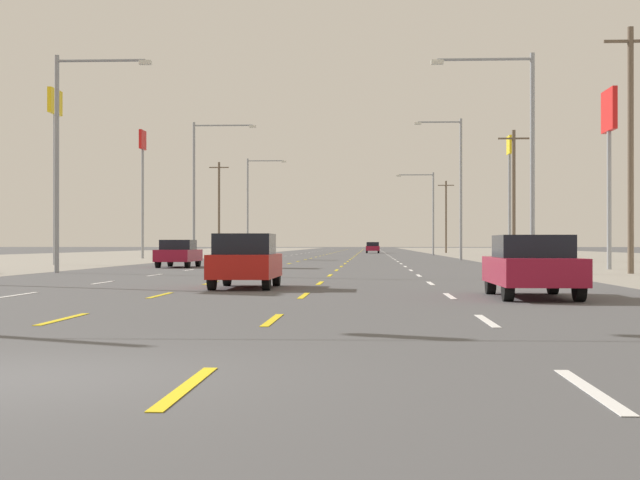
{
  "coord_description": "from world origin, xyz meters",
  "views": [
    {
      "loc": [
        3.37,
        -9.0,
        1.26
      ],
      "look_at": [
        -0.48,
        64.86,
        1.53
      ],
      "focal_mm": 54.89,
      "sensor_mm": 36.0,
      "label": 1
    }
  ],
  "objects_px": {
    "sedan_inner_right_midfar": "(373,247)",
    "streetlight_left_row_2": "(251,199)",
    "pole_sign_left_row_1": "(55,134)",
    "hatchback_center_turn_near": "(245,261)",
    "streetlight_left_row_0": "(67,146)",
    "streetlight_right_row_1": "(457,180)",
    "streetlight_left_row_1": "(200,180)",
    "sedan_far_right_nearest": "(532,265)",
    "pole_sign_right_row_2": "(510,170)",
    "sedan_far_left_mid": "(179,253)",
    "streetlight_right_row_0": "(521,145)",
    "streetlight_right_row_2": "(429,207)",
    "pole_sign_right_row_1": "(609,130)",
    "pole_sign_left_row_2": "(143,165)"
  },
  "relations": [
    {
      "from": "sedan_inner_right_midfar",
      "to": "streetlight_left_row_2",
      "type": "distance_m",
      "value": 26.61
    },
    {
      "from": "pole_sign_left_row_1",
      "to": "hatchback_center_turn_near",
      "type": "bearing_deg",
      "value": -62.75
    },
    {
      "from": "hatchback_center_turn_near",
      "to": "streetlight_left_row_0",
      "type": "bearing_deg",
      "value": 124.43
    },
    {
      "from": "streetlight_left_row_0",
      "to": "streetlight_right_row_1",
      "type": "distance_m",
      "value": 38.03
    },
    {
      "from": "streetlight_left_row_0",
      "to": "streetlight_left_row_1",
      "type": "relative_size",
      "value": 0.89
    },
    {
      "from": "sedan_far_right_nearest",
      "to": "pole_sign_right_row_2",
      "type": "height_order",
      "value": "pole_sign_right_row_2"
    },
    {
      "from": "sedan_far_left_mid",
      "to": "sedan_inner_right_midfar",
      "type": "distance_m",
      "value": 78.18
    },
    {
      "from": "streetlight_right_row_1",
      "to": "sedan_inner_right_midfar",
      "type": "bearing_deg",
      "value": 96.46
    },
    {
      "from": "sedan_inner_right_midfar",
      "to": "streetlight_left_row_2",
      "type": "height_order",
      "value": "streetlight_left_row_2"
    },
    {
      "from": "streetlight_right_row_0",
      "to": "streetlight_right_row_2",
      "type": "distance_m",
      "value": 65.22
    },
    {
      "from": "streetlight_left_row_2",
      "to": "streetlight_right_row_2",
      "type": "bearing_deg",
      "value": 0.0
    },
    {
      "from": "pole_sign_right_row_1",
      "to": "streetlight_right_row_1",
      "type": "relative_size",
      "value": 0.82
    },
    {
      "from": "pole_sign_right_row_1",
      "to": "streetlight_left_row_2",
      "type": "height_order",
      "value": "streetlight_left_row_2"
    },
    {
      "from": "streetlight_left_row_1",
      "to": "streetlight_right_row_0",
      "type": "bearing_deg",
      "value": -59.34
    },
    {
      "from": "sedan_far_left_mid",
      "to": "streetlight_left_row_2",
      "type": "xyz_separation_m",
      "value": [
        -2.86,
        55.08,
        5.36
      ]
    },
    {
      "from": "hatchback_center_turn_near",
      "to": "streetlight_left_row_2",
      "type": "height_order",
      "value": "streetlight_left_row_2"
    },
    {
      "from": "sedan_far_right_nearest",
      "to": "pole_sign_left_row_2",
      "type": "bearing_deg",
      "value": 111.34
    },
    {
      "from": "hatchback_center_turn_near",
      "to": "sedan_far_left_mid",
      "type": "height_order",
      "value": "hatchback_center_turn_near"
    },
    {
      "from": "hatchback_center_turn_near",
      "to": "sedan_far_left_mid",
      "type": "xyz_separation_m",
      "value": [
        -6.69,
        24.04,
        -0.03
      ]
    },
    {
      "from": "streetlight_left_row_0",
      "to": "sedan_far_left_mid",
      "type": "bearing_deg",
      "value": 74.34
    },
    {
      "from": "hatchback_center_turn_near",
      "to": "streetlight_right_row_2",
      "type": "bearing_deg",
      "value": 82.88
    },
    {
      "from": "streetlight_left_row_0",
      "to": "streetlight_left_row_2",
      "type": "distance_m",
      "value": 65.23
    },
    {
      "from": "sedan_far_right_nearest",
      "to": "streetlight_right_row_2",
      "type": "height_order",
      "value": "streetlight_right_row_2"
    },
    {
      "from": "sedan_far_right_nearest",
      "to": "hatchback_center_turn_near",
      "type": "relative_size",
      "value": 1.15
    },
    {
      "from": "pole_sign_right_row_1",
      "to": "streetlight_left_row_0",
      "type": "bearing_deg",
      "value": -164.16
    },
    {
      "from": "sedan_far_right_nearest",
      "to": "streetlight_right_row_2",
      "type": "distance_m",
      "value": 83.77
    },
    {
      "from": "sedan_far_left_mid",
      "to": "streetlight_right_row_1",
      "type": "bearing_deg",
      "value": 53.37
    },
    {
      "from": "streetlight_right_row_2",
      "to": "streetlight_right_row_1",
      "type": "bearing_deg",
      "value": -89.77
    },
    {
      "from": "pole_sign_left_row_1",
      "to": "sedan_far_right_nearest",
      "type": "bearing_deg",
      "value": -56.49
    },
    {
      "from": "pole_sign_left_row_1",
      "to": "pole_sign_right_row_2",
      "type": "distance_m",
      "value": 33.92
    },
    {
      "from": "streetlight_left_row_1",
      "to": "streetlight_right_row_1",
      "type": "bearing_deg",
      "value": 0.0
    },
    {
      "from": "sedan_far_right_nearest",
      "to": "pole_sign_left_row_1",
      "type": "distance_m",
      "value": 41.27
    },
    {
      "from": "streetlight_left_row_2",
      "to": "sedan_far_right_nearest",
      "type": "bearing_deg",
      "value": -78.6
    },
    {
      "from": "pole_sign_right_row_2",
      "to": "streetlight_right_row_1",
      "type": "bearing_deg",
      "value": -176.68
    },
    {
      "from": "pole_sign_left_row_1",
      "to": "streetlight_right_row_1",
      "type": "bearing_deg",
      "value": 34.17
    },
    {
      "from": "pole_sign_right_row_1",
      "to": "sedan_far_right_nearest",
      "type": "bearing_deg",
      "value": -107.26
    },
    {
      "from": "sedan_far_left_mid",
      "to": "pole_sign_right_row_1",
      "type": "distance_m",
      "value": 22.92
    },
    {
      "from": "pole_sign_left_row_2",
      "to": "streetlight_right_row_1",
      "type": "xyz_separation_m",
      "value": [
        25.95,
        -8.47,
        -1.94
      ]
    },
    {
      "from": "pole_sign_left_row_1",
      "to": "sedan_far_left_mid",
      "type": "bearing_deg",
      "value": -32.47
    },
    {
      "from": "streetlight_left_row_1",
      "to": "streetlight_right_row_2",
      "type": "relative_size",
      "value": 1.17
    },
    {
      "from": "pole_sign_left_row_1",
      "to": "pole_sign_left_row_2",
      "type": "height_order",
      "value": "pole_sign_left_row_2"
    },
    {
      "from": "pole_sign_right_row_2",
      "to": "streetlight_right_row_1",
      "type": "relative_size",
      "value": 0.88
    },
    {
      "from": "streetlight_left_row_2",
      "to": "pole_sign_left_row_2",
      "type": "bearing_deg",
      "value": -104.81
    },
    {
      "from": "streetlight_right_row_1",
      "to": "streetlight_left_row_2",
      "type": "distance_m",
      "value": 38.03
    },
    {
      "from": "streetlight_right_row_1",
      "to": "streetlight_left_row_1",
      "type": "bearing_deg",
      "value": 180.0
    },
    {
      "from": "pole_sign_right_row_2",
      "to": "streetlight_right_row_2",
      "type": "distance_m",
      "value": 32.68
    },
    {
      "from": "streetlight_right_row_0",
      "to": "streetlight_right_row_1",
      "type": "distance_m",
      "value": 32.62
    },
    {
      "from": "pole_sign_right_row_2",
      "to": "streetlight_right_row_2",
      "type": "height_order",
      "value": "pole_sign_right_row_2"
    },
    {
      "from": "pole_sign_left_row_2",
      "to": "streetlight_left_row_1",
      "type": "distance_m",
      "value": 10.82
    },
    {
      "from": "sedan_far_right_nearest",
      "to": "pole_sign_right_row_2",
      "type": "bearing_deg",
      "value": 82.55
    }
  ]
}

